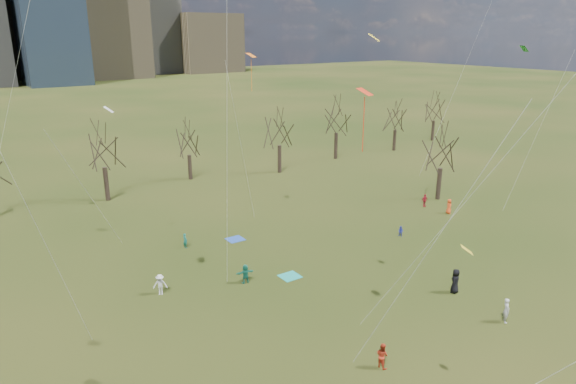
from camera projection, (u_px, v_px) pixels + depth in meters
ground at (391, 338)px, 33.72m from camera, size 500.00×500.00×0.00m
bare_tree_row at (168, 147)px, 61.18m from camera, size 113.04×29.80×9.50m
blanket_teal at (290, 276)px, 42.25m from camera, size 1.60×1.50×0.03m
blanket_navy at (235, 239)px, 49.81m from camera, size 1.60×1.50×0.03m
person_1 at (506, 310)px, 35.39m from camera, size 0.74×0.78×1.79m
person_2 at (382, 355)px, 30.61m from camera, size 0.68×0.84×1.61m
person_5 at (245, 274)px, 40.96m from camera, size 1.54×0.71×1.60m
person_6 at (455, 281)px, 39.38m from camera, size 1.12×0.95×1.96m
person_8 at (401, 231)px, 50.34m from camera, size 0.55×0.63×1.09m
person_9 at (160, 285)px, 39.14m from camera, size 1.23×1.04×1.66m
person_10 at (425, 200)px, 58.98m from camera, size 0.90×0.43×1.48m
person_12 at (449, 206)px, 56.70m from camera, size 0.86×0.97×1.67m
person_13 at (185, 241)px, 47.70m from camera, size 0.44×0.58×1.42m
kites_airborne at (309, 106)px, 38.51m from camera, size 55.50×46.05×30.02m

